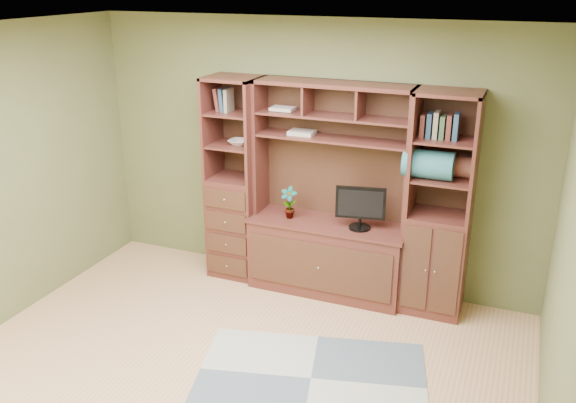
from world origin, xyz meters
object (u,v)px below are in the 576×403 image
at_px(monitor, 361,200).
at_px(center_hutch, 329,193).
at_px(right_tower, 440,206).
at_px(left_tower, 235,179).

bearing_deg(monitor, center_hutch, 162.88).
bearing_deg(right_tower, monitor, -173.90).
height_order(right_tower, monitor, right_tower).
bearing_deg(left_tower, right_tower, 0.00).
bearing_deg(center_hutch, right_tower, 2.23).
distance_m(center_hutch, right_tower, 1.03).
height_order(center_hutch, right_tower, same).
relative_size(left_tower, right_tower, 1.00).
xyz_separation_m(center_hutch, monitor, (0.32, -0.03, -0.01)).
relative_size(center_hutch, monitor, 3.65).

